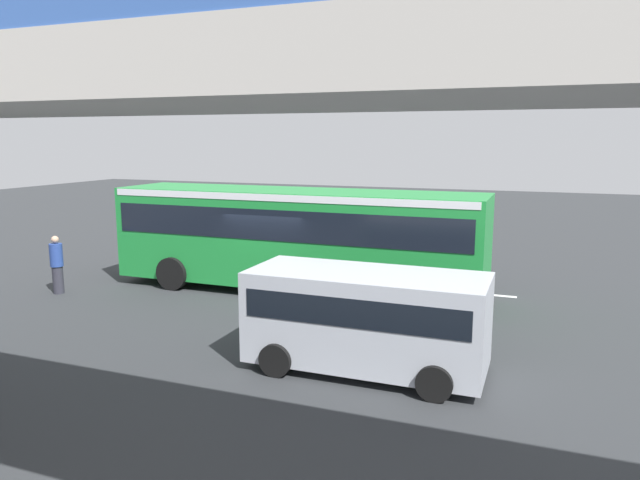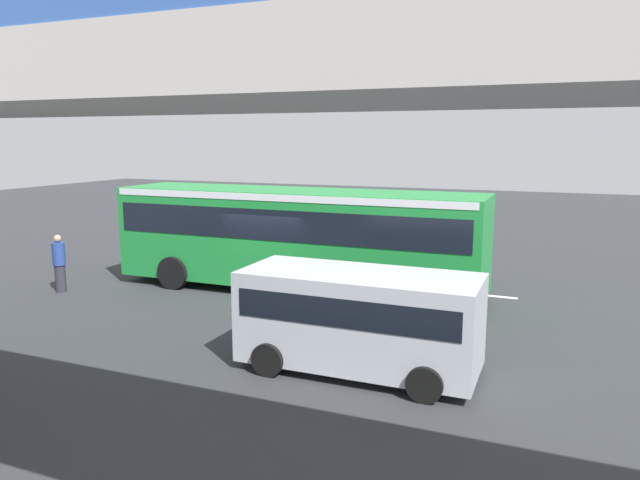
# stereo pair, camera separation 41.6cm
# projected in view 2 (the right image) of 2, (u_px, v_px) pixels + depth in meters

# --- Properties ---
(ground) EXTENTS (80.00, 80.00, 0.00)m
(ground) POSITION_uv_depth(u_px,v_px,m) (274.00, 293.00, 18.11)
(ground) COLOR #2D3033
(city_bus) EXTENTS (11.54, 2.85, 3.15)m
(city_bus) POSITION_uv_depth(u_px,v_px,m) (296.00, 231.00, 18.10)
(city_bus) COLOR #1E8C38
(city_bus) RESTS_ON ground
(parked_van) EXTENTS (4.80, 2.17, 2.05)m
(parked_van) POSITION_uv_depth(u_px,v_px,m) (359.00, 315.00, 11.91)
(parked_van) COLOR #B7BCC6
(parked_van) RESTS_ON ground
(pedestrian) EXTENTS (0.38, 0.38, 1.79)m
(pedestrian) POSITION_uv_depth(u_px,v_px,m) (59.00, 264.00, 18.12)
(pedestrian) COLOR #2D2D38
(pedestrian) RESTS_ON ground
(traffic_sign) EXTENTS (0.08, 0.60, 2.80)m
(traffic_sign) POSITION_uv_depth(u_px,v_px,m) (462.00, 223.00, 19.81)
(traffic_sign) COLOR slate
(traffic_sign) RESTS_ON ground
(lane_dash_leftmost) EXTENTS (2.00, 0.20, 0.01)m
(lane_dash_leftmost) POSITION_uv_depth(u_px,v_px,m) (483.00, 295.00, 17.86)
(lane_dash_leftmost) COLOR silver
(lane_dash_leftmost) RESTS_ON ground
(lane_dash_left) EXTENTS (2.00, 0.20, 0.01)m
(lane_dash_left) POSITION_uv_depth(u_px,v_px,m) (359.00, 283.00, 19.36)
(lane_dash_left) COLOR silver
(lane_dash_left) RESTS_ON ground
(lane_dash_centre) EXTENTS (2.00, 0.20, 0.01)m
(lane_dash_centre) POSITION_uv_depth(u_px,v_px,m) (252.00, 272.00, 20.86)
(lane_dash_centre) COLOR silver
(lane_dash_centre) RESTS_ON ground
(lane_dash_right) EXTENTS (2.00, 0.20, 0.01)m
(lane_dash_right) POSITION_uv_depth(u_px,v_px,m) (159.00, 263.00, 22.36)
(lane_dash_right) COLOR silver
(lane_dash_right) RESTS_ON ground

